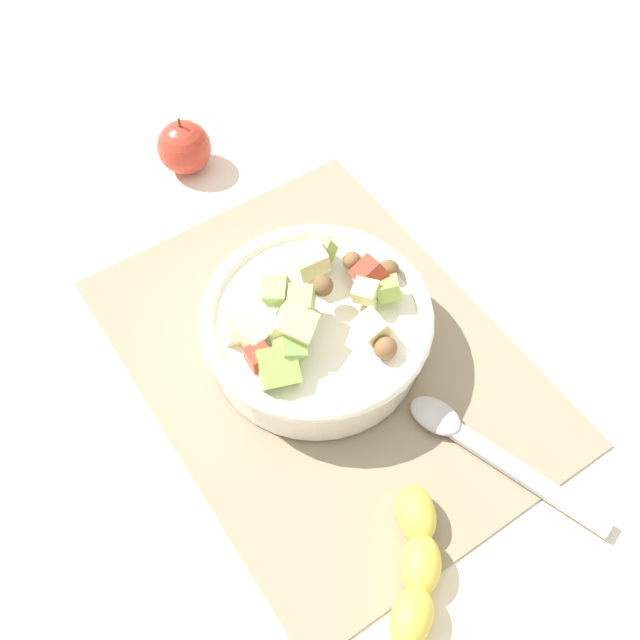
{
  "coord_description": "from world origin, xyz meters",
  "views": [
    {
      "loc": [
        0.34,
        -0.23,
        0.69
      ],
      "look_at": [
        -0.02,
        0.0,
        0.05
      ],
      "focal_mm": 41.78,
      "sensor_mm": 36.0,
      "label": 1
    }
  ],
  "objects_px": {
    "serving_spoon": "(474,442)",
    "whole_apple": "(184,147)",
    "salad_bowl": "(319,324)",
    "banana_whole": "(416,564)"
  },
  "relations": [
    {
      "from": "banana_whole",
      "to": "salad_bowl",
      "type": "bearing_deg",
      "value": 166.04
    },
    {
      "from": "serving_spoon",
      "to": "whole_apple",
      "type": "height_order",
      "value": "whole_apple"
    },
    {
      "from": "salad_bowl",
      "to": "banana_whole",
      "type": "xyz_separation_m",
      "value": [
        0.25,
        -0.06,
        -0.03
      ]
    },
    {
      "from": "salad_bowl",
      "to": "banana_whole",
      "type": "distance_m",
      "value": 0.25
    },
    {
      "from": "salad_bowl",
      "to": "serving_spoon",
      "type": "relative_size",
      "value": 1.11
    },
    {
      "from": "whole_apple",
      "to": "banana_whole",
      "type": "relative_size",
      "value": 0.6
    },
    {
      "from": "salad_bowl",
      "to": "whole_apple",
      "type": "bearing_deg",
      "value": 177.73
    },
    {
      "from": "salad_bowl",
      "to": "banana_whole",
      "type": "bearing_deg",
      "value": -13.96
    },
    {
      "from": "serving_spoon",
      "to": "whole_apple",
      "type": "relative_size",
      "value": 2.7
    },
    {
      "from": "salad_bowl",
      "to": "serving_spoon",
      "type": "distance_m",
      "value": 0.2
    }
  ]
}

